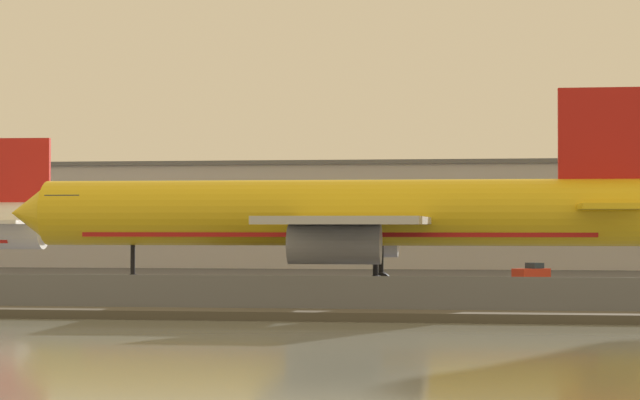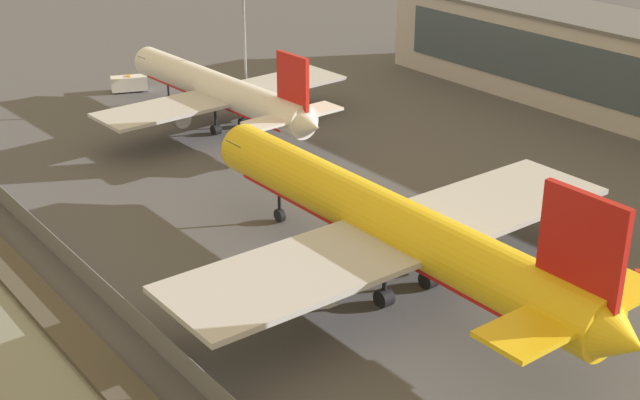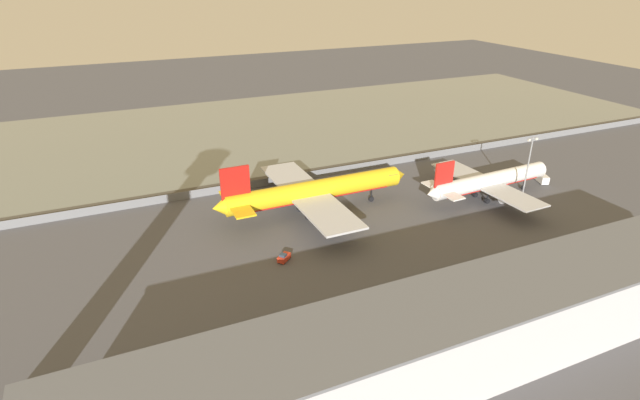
{
  "view_description": "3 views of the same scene",
  "coord_description": "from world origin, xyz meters",
  "px_view_note": "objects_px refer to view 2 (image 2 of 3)",
  "views": [
    {
      "loc": [
        20.78,
        -88.03,
        5.25
      ],
      "look_at": [
        8.05,
        6.94,
        7.07
      ],
      "focal_mm": 70.0,
      "sensor_mm": 36.0,
      "label": 1
    },
    {
      "loc": [
        61.39,
        -41.08,
        38.34
      ],
      "look_at": [
        -0.55,
        5.82,
        4.16
      ],
      "focal_mm": 50.0,
      "sensor_mm": 36.0,
      "label": 2
    },
    {
      "loc": [
        53.8,
        107.36,
        54.94
      ],
      "look_at": [
        9.06,
        6.53,
        3.92
      ],
      "focal_mm": 28.0,
      "sensor_mm": 36.0,
      "label": 3
    }
  ],
  "objects_px": {
    "cargo_jet_yellow": "(390,224)",
    "apron_light_mast_apron_west": "(244,34)",
    "ops_van": "(128,83)",
    "passenger_jet_white_red": "(220,91)"
  },
  "relations": [
    {
      "from": "cargo_jet_yellow",
      "to": "apron_light_mast_apron_west",
      "type": "xyz_separation_m",
      "value": [
        -50.24,
        17.71,
        4.52
      ]
    },
    {
      "from": "ops_van",
      "to": "passenger_jet_white_red",
      "type": "bearing_deg",
      "value": 6.93
    },
    {
      "from": "cargo_jet_yellow",
      "to": "apron_light_mast_apron_west",
      "type": "height_order",
      "value": "apron_light_mast_apron_west"
    },
    {
      "from": "cargo_jet_yellow",
      "to": "apron_light_mast_apron_west",
      "type": "bearing_deg",
      "value": 160.59
    },
    {
      "from": "ops_van",
      "to": "apron_light_mast_apron_west",
      "type": "bearing_deg",
      "value": 29.98
    },
    {
      "from": "cargo_jet_yellow",
      "to": "passenger_jet_white_red",
      "type": "height_order",
      "value": "cargo_jet_yellow"
    },
    {
      "from": "cargo_jet_yellow",
      "to": "passenger_jet_white_red",
      "type": "xyz_separation_m",
      "value": [
        -45.34,
        10.57,
        -0.97
      ]
    },
    {
      "from": "cargo_jet_yellow",
      "to": "passenger_jet_white_red",
      "type": "distance_m",
      "value": 46.57
    },
    {
      "from": "passenger_jet_white_red",
      "to": "apron_light_mast_apron_west",
      "type": "height_order",
      "value": "apron_light_mast_apron_west"
    },
    {
      "from": "passenger_jet_white_red",
      "to": "cargo_jet_yellow",
      "type": "bearing_deg",
      "value": -13.12
    }
  ]
}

